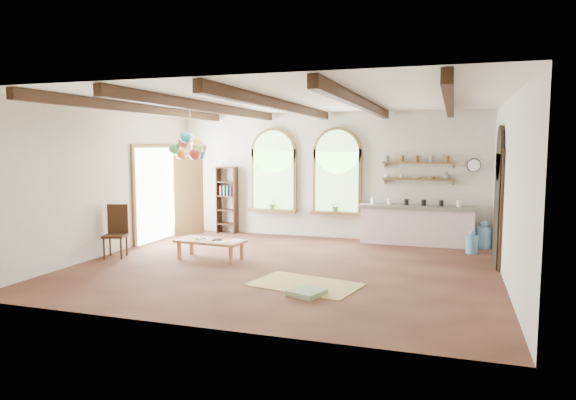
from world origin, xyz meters
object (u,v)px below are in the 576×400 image
at_px(coffee_table, 210,242).
at_px(balloon_cluster, 190,147).
at_px(kitchen_counter, 416,225).
at_px(side_chair, 116,242).

distance_m(coffee_table, balloon_cluster, 2.18).
xyz_separation_m(kitchen_counter, coffee_table, (-3.96, -2.99, -0.12)).
height_order(coffee_table, balloon_cluster, balloon_cluster).
bearing_deg(side_chair, kitchen_counter, 29.93).
bearing_deg(side_chair, balloon_cluster, 39.46).
relative_size(kitchen_counter, coffee_table, 1.81).
relative_size(coffee_table, balloon_cluster, 1.28).
bearing_deg(kitchen_counter, coffee_table, -142.94).
xyz_separation_m(coffee_table, balloon_cluster, (-0.74, 0.59, 1.97)).
height_order(coffee_table, side_chair, side_chair).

